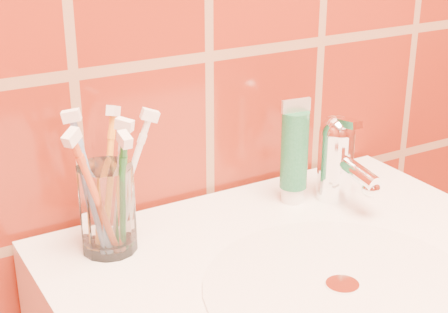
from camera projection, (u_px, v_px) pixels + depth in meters
glass_tumbler at (107, 209)px, 0.79m from camera, size 0.07×0.07×0.11m
toothpaste_tube at (294, 155)px, 0.91m from camera, size 0.04×0.04×0.14m
faucet at (338, 155)px, 0.92m from camera, size 0.05×0.11×0.12m
toothbrush_0 at (119, 185)px, 0.79m from camera, size 0.07×0.08×0.17m
toothbrush_1 at (120, 194)px, 0.77m from camera, size 0.03×0.11×0.18m
toothbrush_2 at (129, 180)px, 0.80m from camera, size 0.11×0.10×0.17m
toothbrush_3 at (96, 196)px, 0.75m from camera, size 0.14×0.13×0.19m
toothbrush_4 at (108, 177)px, 0.81m from camera, size 0.13×0.13×0.18m
toothbrush_5 at (91, 185)px, 0.77m from camera, size 0.09×0.08×0.19m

